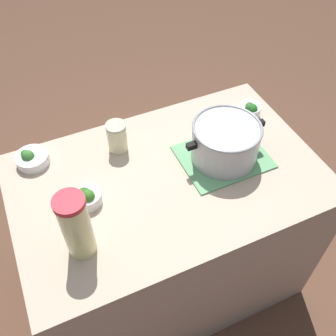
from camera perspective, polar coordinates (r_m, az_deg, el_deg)
ground_plane at (r=2.28m, az=0.00°, el=-15.23°), size 8.00×8.00×0.00m
counter_slab at (r=1.90m, az=0.00°, el=-9.54°), size 1.24×0.80×0.85m
dish_cloth at (r=1.64m, az=8.13°, el=1.60°), size 0.36×0.29×0.01m
cooking_pot at (r=1.58m, az=8.48°, el=3.82°), size 0.35×0.28×0.17m
lemonade_pitcher at (r=1.29m, az=-13.34°, el=-8.31°), size 0.10×0.10×0.28m
mason_jar at (r=1.63m, az=-7.49°, el=4.53°), size 0.09×0.09×0.14m
broccoli_bowl_front at (r=1.83m, az=11.92°, el=8.35°), size 0.10×0.10×0.08m
broccoli_bowl_center at (r=1.48m, az=-11.76°, el=-4.21°), size 0.10×0.10×0.08m
broccoli_bowl_back at (r=1.68m, az=-19.42°, el=1.34°), size 0.14×0.14×0.07m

